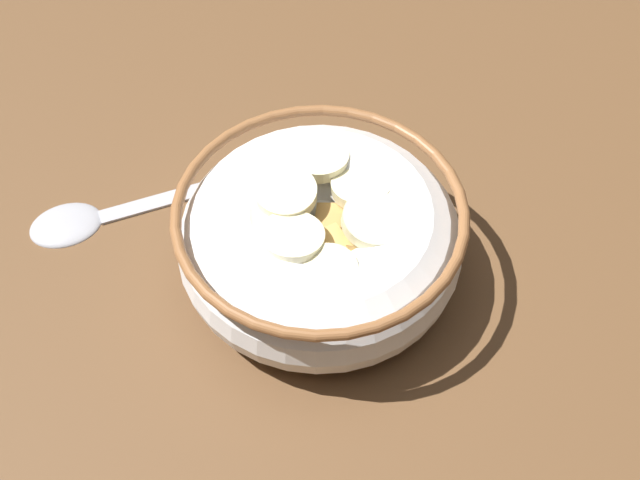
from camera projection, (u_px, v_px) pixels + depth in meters
ground_plane at (320, 283)px, 47.93cm from camera, size 135.47×135.47×2.00cm
cereal_bowl at (320, 239)px, 44.63cm from camera, size 15.23×15.23×6.15cm
spoon at (100, 215)px, 49.19cm from camera, size 10.48×14.27×0.80cm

